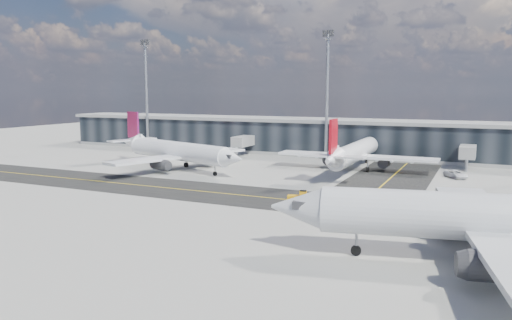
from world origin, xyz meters
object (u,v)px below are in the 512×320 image
object	(u,v)px
airliner_af	(176,151)
airliner_redtail	(354,153)
baggage_tug	(299,197)
service_van	(456,174)

from	to	relation	value
airliner_af	airliner_redtail	world-z (taller)	airliner_af
airliner_redtail	baggage_tug	size ratio (longest dim) A/B	12.30
baggage_tug	airliner_af	bearing A→B (deg)	-136.01
airliner_redtail	service_van	xyz separation A→B (m)	(18.60, -0.01, -2.90)
service_van	airliner_af	bearing A→B (deg)	158.00
airliner_af	baggage_tug	xyz separation A→B (m)	(32.71, -18.23, -2.78)
airliner_redtail	baggage_tug	world-z (taller)	airliner_redtail
baggage_tug	service_van	bearing A→B (deg)	131.67
baggage_tug	airliner_redtail	bearing A→B (deg)	162.79
service_van	baggage_tug	bearing A→B (deg)	-157.07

